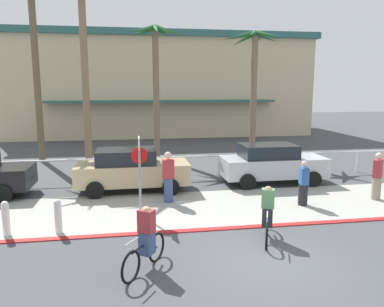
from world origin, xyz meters
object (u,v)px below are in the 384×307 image
Objects in this scene: palm_tree_1 at (32,23)px; palm_tree_4 at (253,66)px; pedestrian_0 at (303,185)px; cyclist_black_1 at (146,240)px; car_tan_1 at (131,170)px; car_silver_2 at (272,163)px; pedestrian_2 at (377,178)px; stop_sign_bike_lane at (140,165)px; cyclist_blue_0 at (267,214)px; palm_tree_2 at (83,36)px; bollard_1 at (58,216)px; pedestrian_1 at (168,179)px; palm_tree_3 at (155,58)px; bollard_3 at (6,218)px.

palm_tree_4 is (11.98, -0.65, -2.11)m from palm_tree_1.
cyclist_black_1 is at bearing -145.50° from pedestrian_0.
car_tan_1 is 2.76× the size of pedestrian_0.
pedestrian_2 is at bearing -45.77° from car_silver_2.
stop_sign_bike_lane reaches higher than cyclist_blue_0.
car_silver_2 is 2.83× the size of cyclist_black_1.
palm_tree_4 reaches higher than stop_sign_bike_lane.
palm_tree_2 is at bearing 148.79° from car_silver_2.
car_silver_2 is 2.50× the size of pedestrian_2.
palm_tree_2 reaches higher than palm_tree_4.
car_silver_2 is at bearing 67.99° from cyclist_blue_0.
bollard_1 is 4.14m from pedestrian_1.
stop_sign_bike_lane is 1.84m from pedestrian_1.
palm_tree_4 is at bearing 101.30° from pedestrian_2.
palm_tree_2 is at bearing -172.65° from palm_tree_4.
palm_tree_3 reaches higher than cyclist_blue_0.
stop_sign_bike_lane is at bearing -73.63° from palm_tree_2.
bollard_3 is at bearing 145.42° from cyclist_black_1.
cyclist_black_1 is (0.03, -3.64, -0.98)m from stop_sign_bike_lane.
palm_tree_2 is at bearing 90.69° from bollard_1.
cyclist_blue_0 is at bearing -131.01° from pedestrian_0.
bollard_1 is 0.57× the size of pedestrian_2.
pedestrian_1 is at bearing 78.54° from cyclist_black_1.
cyclist_blue_0 and cyclist_black_1 have the same top height.
palm_tree_4 is 10.40m from pedestrian_0.
bollard_3 is at bearing -82.43° from palm_tree_1.
palm_tree_1 reaches higher than palm_tree_2.
palm_tree_3 is 11.82m from pedestrian_0.
car_tan_1 reaches higher than pedestrian_0.
palm_tree_3 is 9.32m from car_silver_2.
palm_tree_4 is at bearing -3.09° from palm_tree_1.
pedestrian_2 reaches higher than car_silver_2.
stop_sign_bike_lane is 0.26× the size of palm_tree_1.
car_tan_1 is 2.50× the size of pedestrian_2.
palm_tree_2 reaches higher than pedestrian_2.
stop_sign_bike_lane is 1.39× the size of pedestrian_1.
cyclist_blue_0 reaches higher than bollard_3.
pedestrian_1 is (1.00, 4.94, 0.17)m from cyclist_black_1.
palm_tree_2 is 2.09× the size of car_silver_2.
cyclist_black_1 is (-3.32, -1.23, 0.00)m from cyclist_blue_0.
palm_tree_4 is 10.50m from car_tan_1.
car_tan_1 reaches higher than cyclist_black_1.
car_silver_2 is (4.51, -6.60, -4.81)m from palm_tree_3.
palm_tree_2 is at bearing 116.31° from pedestrian_1.
pedestrian_0 reaches higher than cyclist_blue_0.
bollard_3 is (-1.40, 0.04, 0.00)m from bollard_1.
stop_sign_bike_lane is 4.04m from bollard_3.
pedestrian_2 is (1.82, -9.08, -4.47)m from palm_tree_4.
palm_tree_4 is at bearing 7.35° from palm_tree_2.
car_tan_1 is at bearing 63.66° from bollard_1.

